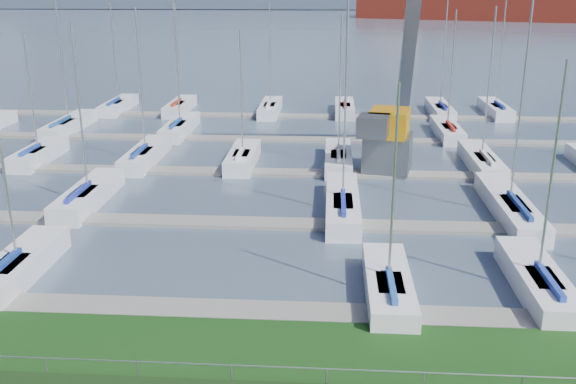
{
  "coord_description": "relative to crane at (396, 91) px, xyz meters",
  "views": [
    {
      "loc": [
        1.94,
        -17.24,
        12.68
      ],
      "look_at": [
        0.0,
        12.0,
        3.0
      ],
      "focal_mm": 40.0,
      "sensor_mm": 36.0,
      "label": 1
    }
  ],
  "objects": [
    {
      "name": "cargo_ship_mid",
      "position": [
        44.47,
        190.83,
        -1.67
      ],
      "size": [
        89.04,
        48.41,
        21.5
      ],
      "rotation": [
        0.0,
        0.0,
        -0.37
      ],
      "color": "maroon",
      "rests_on": "water"
    },
    {
      "name": "water",
      "position": [
        -6.51,
        231.9,
        -5.73
      ],
      "size": [
        800.0,
        540.0,
        0.2
      ],
      "primitive_type": "cube",
      "color": "#4A586C"
    },
    {
      "name": "fence",
      "position": [
        -6.51,
        -28.1,
        -4.13
      ],
      "size": [
        80.0,
        0.04,
        0.04
      ],
      "primitive_type": "cylinder",
      "rotation": [
        0.0,
        1.57,
        0.0
      ],
      "color": "gray",
      "rests_on": "grass"
    },
    {
      "name": "sailboat_fleet",
      "position": [
        -7.51,
        1.05,
        0.04
      ],
      "size": [
        75.57,
        49.69,
        13.58
      ],
      "color": "navy",
      "rests_on": "water"
    },
    {
      "name": "crane",
      "position": [
        0.0,
        0.0,
        0.0
      ],
      "size": [
        4.85,
        13.4,
        22.35
      ],
      "rotation": [
        0.0,
        0.0,
        -0.2
      ],
      "color": "#595D61",
      "rests_on": "water"
    },
    {
      "name": "docks",
      "position": [
        -6.51,
        -2.1,
        -5.55
      ],
      "size": [
        90.0,
        41.6,
        0.25
      ],
      "color": "gray",
      "rests_on": "water"
    }
  ]
}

